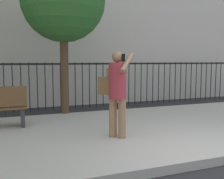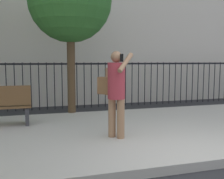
{
  "view_description": "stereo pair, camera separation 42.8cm",
  "coord_description": "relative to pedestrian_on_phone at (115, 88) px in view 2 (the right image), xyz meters",
  "views": [
    {
      "loc": [
        -3.01,
        -3.21,
        1.67
      ],
      "look_at": [
        -1.06,
        1.9,
        1.07
      ],
      "focal_mm": 42.99,
      "sensor_mm": 36.0,
      "label": 1
    },
    {
      "loc": [
        -2.6,
        -3.35,
        1.67
      ],
      "look_at": [
        -1.06,
        1.9,
        1.07
      ],
      "focal_mm": 42.99,
      "sensor_mm": 36.0,
      "label": 2
    }
  ],
  "objects": [
    {
      "name": "street_tree_near",
      "position": [
        -0.47,
        2.81,
        2.19
      ],
      "size": [
        2.35,
        2.35,
        4.52
      ],
      "color": "#4C3823",
      "rests_on": "ground"
    },
    {
      "name": "iron_fence",
      "position": [
        1.07,
        4.28,
        -0.12
      ],
      "size": [
        12.03,
        0.04,
        1.6
      ],
      "color": "black",
      "rests_on": "ground"
    },
    {
      "name": "ground_plane",
      "position": [
        1.07,
        -1.62,
        -1.14
      ],
      "size": [
        60.0,
        60.0,
        0.0
      ],
      "primitive_type": "plane",
      "color": "#28282B"
    },
    {
      "name": "pedestrian_on_phone",
      "position": [
        0.0,
        0.0,
        0.0
      ],
      "size": [
        0.67,
        0.7,
        1.7
      ],
      "color": "#936B4C",
      "rests_on": "sidewalk"
    },
    {
      "name": "sidewalk",
      "position": [
        1.07,
        0.58,
        -1.06
      ],
      "size": [
        28.0,
        4.4,
        0.15
      ],
      "primitive_type": "cube",
      "color": "#B2ADA3",
      "rests_on": "ground"
    }
  ]
}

